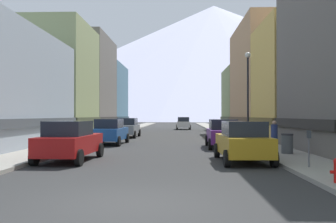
{
  "coord_description": "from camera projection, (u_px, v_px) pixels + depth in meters",
  "views": [
    {
      "loc": [
        1.07,
        -8.44,
        2.02
      ],
      "look_at": [
        -0.1,
        28.31,
        2.42
      ],
      "focal_mm": 39.44,
      "sensor_mm": 36.0,
      "label": 1
    }
  ],
  "objects": [
    {
      "name": "sidewalk_right",
      "position": [
        224.0,
        132.0,
        43.23
      ],
      "size": [
        2.5,
        100.0,
        0.15
      ],
      "primitive_type": "cube",
      "color": "gray",
      "rests_on": "ground"
    },
    {
      "name": "streetlamp_right",
      "position": [
        248.0,
        84.0,
        23.14
      ],
      "size": [
        0.36,
        0.36,
        5.86
      ],
      "color": "black",
      "rests_on": "sidewalk_right"
    },
    {
      "name": "car_left_0",
      "position": [
        70.0,
        141.0,
        16.32
      ],
      "size": [
        2.2,
        4.46,
        1.78
      ],
      "color": "#9E1111",
      "rests_on": "ground"
    },
    {
      "name": "car_right_1",
      "position": [
        223.0,
        133.0,
        23.16
      ],
      "size": [
        2.11,
        4.42,
        1.78
      ],
      "color": "#591E72",
      "rests_on": "ground"
    },
    {
      "name": "ground_plane",
      "position": [
        133.0,
        204.0,
        8.45
      ],
      "size": [
        400.0,
        400.0,
        0.0
      ],
      "primitive_type": "plane",
      "color": "#2E2E2E"
    },
    {
      "name": "mountain_backdrop",
      "position": [
        214.0,
        62.0,
        267.91
      ],
      "size": [
        323.45,
        323.45,
        81.92
      ],
      "primitive_type": "cone",
      "color": "silver",
      "rests_on": "ground"
    },
    {
      "name": "trash_bin_right",
      "position": [
        287.0,
        143.0,
        18.11
      ],
      "size": [
        0.59,
        0.59,
        0.98
      ],
      "color": "#4C5156",
      "rests_on": "sidewalk_right"
    },
    {
      "name": "storefront_left_3",
      "position": [
        83.0,
        86.0,
        44.87
      ],
      "size": [
        6.82,
        10.78,
        11.55
      ],
      "color": "#66605B",
      "rests_on": "ground"
    },
    {
      "name": "storefront_left_2",
      "position": [
        39.0,
        83.0,
        34.96
      ],
      "size": [
        9.9,
        8.89,
        10.6
      ],
      "color": "#8C9966",
      "rests_on": "ground"
    },
    {
      "name": "storefront_right_2",
      "position": [
        303.0,
        84.0,
        29.12
      ],
      "size": [
        6.92,
        8.49,
        9.35
      ],
      "color": "#D8B259",
      "rests_on": "ground"
    },
    {
      "name": "storefront_right_4",
      "position": [
        247.0,
        100.0,
        52.11
      ],
      "size": [
        6.51,
        9.54,
        8.62
      ],
      "color": "#8C9966",
      "rests_on": "ground"
    },
    {
      "name": "storefront_right_3",
      "position": [
        280.0,
        81.0,
        40.23
      ],
      "size": [
        9.31,
        13.68,
        11.91
      ],
      "color": "tan",
      "rests_on": "ground"
    },
    {
      "name": "potted_plant_0",
      "position": [
        59.0,
        134.0,
        24.66
      ],
      "size": [
        0.72,
        0.72,
        1.1
      ],
      "color": "gray",
      "rests_on": "sidewalk_left"
    },
    {
      "name": "sidewalk_left",
      "position": [
        118.0,
        132.0,
        43.63
      ],
      "size": [
        2.5,
        100.0,
        0.15
      ],
      "primitive_type": "cube",
      "color": "gray",
      "rests_on": "ground"
    },
    {
      "name": "storefront_left_4",
      "position": [
        102.0,
        98.0,
        55.83
      ],
      "size": [
        6.7,
        11.05,
        9.67
      ],
      "color": "slate",
      "rests_on": "ground"
    },
    {
      "name": "pedestrian_0",
      "position": [
        274.0,
        136.0,
        20.19
      ],
      "size": [
        0.36,
        0.36,
        1.6
      ],
      "color": "navy",
      "rests_on": "sidewalk_right"
    },
    {
      "name": "car_left_1",
      "position": [
        110.0,
        132.0,
        25.68
      ],
      "size": [
        2.18,
        4.45,
        1.78
      ],
      "color": "#19478C",
      "rests_on": "ground"
    },
    {
      "name": "car_right_0",
      "position": [
        243.0,
        141.0,
        15.96
      ],
      "size": [
        2.13,
        4.43,
        1.78
      ],
      "color": "#B28419",
      "rests_on": "ground"
    },
    {
      "name": "parking_meter_near",
      "position": [
        309.0,
        143.0,
        13.35
      ],
      "size": [
        0.14,
        0.1,
        1.33
      ],
      "color": "#595960",
      "rests_on": "sidewalk_right"
    },
    {
      "name": "car_driving_0",
      "position": [
        183.0,
        123.0,
        53.41
      ],
      "size": [
        2.06,
        4.4,
        1.78
      ],
      "color": "silver",
      "rests_on": "ground"
    },
    {
      "name": "car_left_2",
      "position": [
        127.0,
        128.0,
        34.13
      ],
      "size": [
        2.13,
        4.43,
        1.78
      ],
      "color": "slate",
      "rests_on": "ground"
    }
  ]
}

